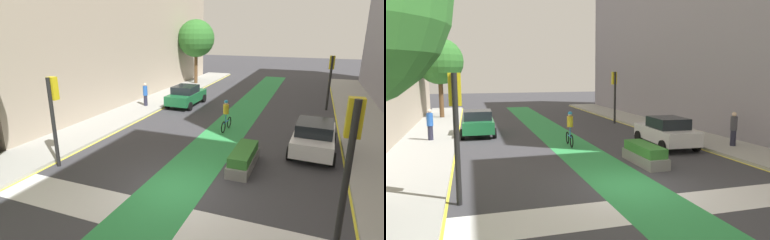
{
  "view_description": "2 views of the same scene",
  "coord_description": "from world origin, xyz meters",
  "views": [
    {
      "loc": [
        4.33,
        -9.36,
        5.72
      ],
      "look_at": [
        -0.89,
        3.68,
        1.56
      ],
      "focal_mm": 28.68,
      "sensor_mm": 36.0,
      "label": 1
    },
    {
      "loc": [
        -5.2,
        -10.99,
        3.87
      ],
      "look_at": [
        -0.05,
        6.21,
        1.52
      ],
      "focal_mm": 33.96,
      "sensor_mm": 36.0,
      "label": 2
    }
  ],
  "objects": [
    {
      "name": "pedestrian_sidewalk_left_a",
      "position": [
        -7.36,
        10.39,
        1.03
      ],
      "size": [
        0.34,
        0.34,
        1.73
      ],
      "color": "#262638",
      "rests_on": "sidewalk_left"
    },
    {
      "name": "curb_stripe_left",
      "position": [
        -6.0,
        0.0,
        0.01
      ],
      "size": [
        0.16,
        60.0,
        0.01
      ],
      "primitive_type": "cube",
      "color": "yellow",
      "rests_on": "ground_plane"
    },
    {
      "name": "sidewalk_left",
      "position": [
        -7.5,
        0.0,
        0.07
      ],
      "size": [
        3.0,
        60.0,
        0.15
      ],
      "primitive_type": "cube",
      "color": "#9E9E99",
      "rests_on": "ground_plane"
    },
    {
      "name": "traffic_signal_near_left",
      "position": [
        -5.6,
        -0.02,
        2.72
      ],
      "size": [
        0.35,
        0.52,
        3.87
      ],
      "color": "black",
      "rests_on": "ground_plane"
    },
    {
      "name": "curb_stripe_right",
      "position": [
        6.0,
        0.0,
        0.01
      ],
      "size": [
        0.16,
        60.0,
        0.01
      ],
      "primitive_type": "cube",
      "color": "yellow",
      "rests_on": "ground_plane"
    },
    {
      "name": "cyclist_in_lane",
      "position": [
        -0.19,
        7.28,
        0.97
      ],
      "size": [
        0.32,
        1.73,
        1.86
      ],
      "color": "black",
      "rests_on": "ground_plane"
    },
    {
      "name": "bike_lane_paint",
      "position": [
        -0.13,
        0.0,
        0.0
      ],
      "size": [
        2.4,
        60.0,
        0.01
      ],
      "primitive_type": "cube",
      "color": "#2D8C47",
      "rests_on": "ground_plane"
    },
    {
      "name": "ground_plane",
      "position": [
        0.0,
        0.0,
        0.0
      ],
      "size": [
        120.0,
        120.0,
        0.0
      ],
      "primitive_type": "plane",
      "color": "#38383D"
    },
    {
      "name": "traffic_signal_near_right",
      "position": [
        5.29,
        -1.75,
        2.97
      ],
      "size": [
        0.35,
        0.52,
        4.24
      ],
      "color": "black",
      "rests_on": "ground_plane"
    },
    {
      "name": "car_white_right_far",
      "position": [
        4.61,
        5.66,
        0.8
      ],
      "size": [
        2.19,
        4.28,
        1.57
      ],
      "color": "silver",
      "rests_on": "ground_plane"
    },
    {
      "name": "crosswalk_band",
      "position": [
        0.0,
        -2.0,
        0.0
      ],
      "size": [
        12.0,
        1.8,
        0.01
      ],
      "primitive_type": "cube",
      "color": "silver",
      "rests_on": "ground_plane"
    },
    {
      "name": "median_planter",
      "position": [
        1.87,
        2.72,
        0.4
      ],
      "size": [
        0.89,
        2.79,
        0.85
      ],
      "color": "slate",
      "rests_on": "ground_plane"
    },
    {
      "name": "street_tree_far",
      "position": [
        -7.48,
        21.29,
        4.79
      ],
      "size": [
        3.83,
        3.83,
        6.58
      ],
      "color": "brown",
      "rests_on": "sidewalk_left"
    },
    {
      "name": "traffic_signal_far_right",
      "position": [
        5.4,
        14.76,
        2.77
      ],
      "size": [
        0.35,
        0.52,
        3.93
      ],
      "color": "black",
      "rests_on": "ground_plane"
    },
    {
      "name": "car_green_left_far",
      "position": [
        -4.76,
        12.15,
        0.8
      ],
      "size": [
        2.06,
        4.22,
        1.57
      ],
      "color": "#196033",
      "rests_on": "ground_plane"
    }
  ]
}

